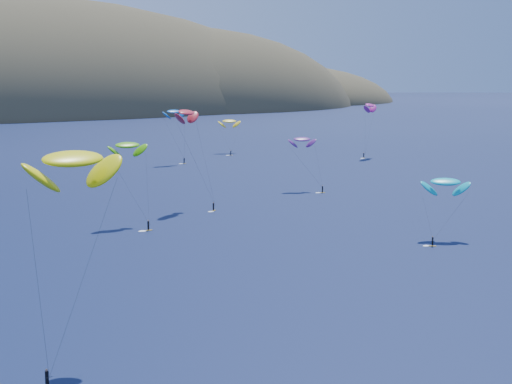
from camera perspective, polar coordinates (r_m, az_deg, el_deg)
name	(u,v)px	position (r m, az deg, el deg)	size (l,w,h in m)	color
island	(14,123)	(613.67, -18.83, 5.22)	(730.00, 300.00, 210.00)	#3D3526
kitesurfer_2	(73,159)	(82.45, -14.43, 2.57)	(12.64, 12.63, 26.27)	gold
kitesurfer_3	(127,145)	(154.77, -10.25, 3.70)	(8.73, 12.03, 19.28)	gold
kitesurfer_4	(174,112)	(252.31, -6.58, 6.41)	(8.78, 5.30, 20.61)	gold
kitesurfer_5	(445,182)	(144.54, 14.92, 0.79)	(12.59, 9.58, 13.66)	gold
kitesurfer_6	(302,139)	(196.60, 3.71, 4.22)	(8.14, 10.99, 15.98)	gold
kitesurfer_8	(370,105)	(273.02, 9.10, 6.86)	(10.07, 8.64, 22.07)	gold
kitesurfer_9	(186,113)	(170.36, -5.59, 6.35)	(9.46, 12.35, 25.30)	gold
kitesurfer_11	(229,121)	(284.85, -2.15, 5.68)	(9.46, 12.91, 14.89)	gold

